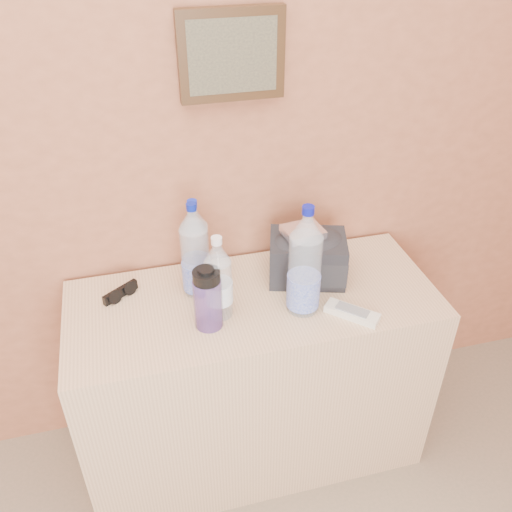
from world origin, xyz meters
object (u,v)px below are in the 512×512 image
at_px(pet_large_c, 195,254).
at_px(ac_remote, 352,313).
at_px(sunglasses, 120,292).
at_px(toiletry_bag, 307,255).
at_px(pet_small, 219,282).
at_px(pet_large_b, 196,250).
at_px(foil_packet, 303,232).
at_px(dresser, 254,378).
at_px(pet_large_d, 305,266).
at_px(nalgene_bottle, 208,298).

bearing_deg(pet_large_c, ac_remote, -29.23).
xyz_separation_m(sunglasses, toiletry_bag, (0.60, -0.05, 0.07)).
bearing_deg(pet_small, ac_remote, -16.42).
height_order(pet_large_b, sunglasses, pet_large_b).
distance_m(ac_remote, foil_packet, 0.29).
relative_size(dresser, ac_remote, 7.11).
xyz_separation_m(dresser, sunglasses, (-0.40, 0.11, 0.38)).
height_order(pet_large_d, ac_remote, pet_large_d).
bearing_deg(pet_large_d, pet_large_b, 146.53).
xyz_separation_m(dresser, ac_remote, (0.26, -0.15, 0.37)).
height_order(pet_large_b, ac_remote, pet_large_b).
relative_size(pet_large_b, foil_packet, 2.62).
height_order(sunglasses, ac_remote, sunglasses).
xyz_separation_m(pet_large_d, toiletry_bag, (0.06, 0.15, -0.07)).
bearing_deg(nalgene_bottle, foil_packet, 24.47).
distance_m(pet_large_c, pet_small, 0.14).
height_order(pet_small, nalgene_bottle, pet_small).
xyz_separation_m(pet_large_c, nalgene_bottle, (0.01, -0.17, -0.04)).
height_order(pet_large_b, pet_large_c, pet_large_c).
bearing_deg(sunglasses, dresser, -50.72).
bearing_deg(toiletry_bag, foil_packet, -156.75).
bearing_deg(foil_packet, sunglasses, 175.28).
relative_size(dresser, nalgene_bottle, 5.76).
bearing_deg(pet_large_d, foil_packet, 73.54).
xyz_separation_m(pet_large_c, toiletry_bag, (0.36, -0.01, -0.06)).
distance_m(pet_large_b, sunglasses, 0.27).
bearing_deg(nalgene_bottle, dresser, 28.21).
relative_size(dresser, pet_small, 4.26).
xyz_separation_m(pet_small, toiletry_bag, (0.31, 0.11, -0.04)).
height_order(dresser, pet_small, pet_small).
relative_size(pet_small, toiletry_bag, 1.13).
bearing_deg(pet_large_d, pet_large_c, 150.69).
bearing_deg(pet_large_d, pet_small, 171.14).
bearing_deg(ac_remote, pet_large_b, -168.08).
relative_size(pet_small, nalgene_bottle, 1.35).
height_order(pet_small, sunglasses, pet_small).
relative_size(pet_large_b, pet_large_c, 0.98).
xyz_separation_m(pet_large_b, pet_large_c, (-0.01, -0.03, 0.00)).
xyz_separation_m(pet_large_d, ac_remote, (0.13, -0.07, -0.15)).
distance_m(dresser, foil_packet, 0.57).
height_order(pet_large_c, pet_small, pet_large_c).
relative_size(pet_large_c, nalgene_bottle, 1.57).
bearing_deg(toiletry_bag, pet_small, -143.29).
xyz_separation_m(pet_large_c, pet_large_d, (0.29, -0.17, 0.02)).
height_order(pet_large_d, foil_packet, pet_large_d).
distance_m(pet_large_c, pet_large_d, 0.34).
bearing_deg(sunglasses, pet_small, -63.69).
bearing_deg(foil_packet, nalgene_bottle, -155.53).
relative_size(pet_large_b, ac_remote, 1.91).
distance_m(dresser, pet_large_c, 0.53).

